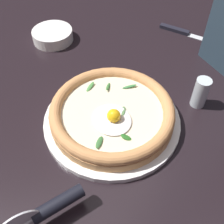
# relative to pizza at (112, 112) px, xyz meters

# --- Properties ---
(ground_plane) EXTENTS (2.40, 2.40, 0.03)m
(ground_plane) POSITION_rel_pizza_xyz_m (0.04, -0.03, -0.05)
(ground_plane) COLOR black
(ground_plane) RESTS_ON ground
(pizza_plate) EXTENTS (0.28, 0.28, 0.01)m
(pizza_plate) POSITION_rel_pizza_xyz_m (0.00, -0.00, -0.03)
(pizza_plate) COLOR white
(pizza_plate) RESTS_ON ground
(pizza) EXTENTS (0.25, 0.25, 0.05)m
(pizza) POSITION_rel_pizza_xyz_m (0.00, 0.00, 0.00)
(pizza) COLOR tan
(pizza) RESTS_ON pizza_plate
(side_bowl) EXTENTS (0.11, 0.11, 0.03)m
(side_bowl) POSITION_rel_pizza_xyz_m (0.34, -0.02, -0.02)
(side_bowl) COLOR white
(side_bowl) RESTS_ON ground
(pizza_cutter) EXTENTS (0.02, 0.14, 0.07)m
(pizza_cutter) POSITION_rel_pizza_xyz_m (-0.12, 0.19, 0.00)
(pizza_cutter) COLOR silver
(pizza_cutter) RESTS_ON ground
(table_knife) EXTENTS (0.21, 0.12, 0.01)m
(table_knife) POSITION_rel_pizza_xyz_m (0.17, -0.36, -0.03)
(table_knife) COLOR silver
(table_knife) RESTS_ON ground
(pepper_shaker) EXTENTS (0.03, 0.03, 0.07)m
(pepper_shaker) POSITION_rel_pizza_xyz_m (-0.06, -0.19, 0.00)
(pepper_shaker) COLOR silver
(pepper_shaker) RESTS_ON ground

